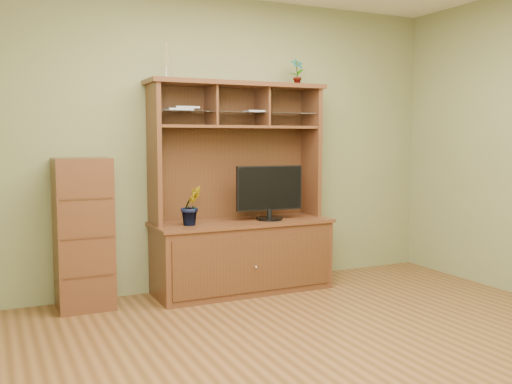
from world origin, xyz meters
TOP-DOWN VIEW (x-y plane):
  - room at (0.00, 0.00)m, footprint 4.54×4.04m
  - media_hutch at (0.06, 1.73)m, footprint 1.66×0.61m
  - monitor at (0.31, 1.64)m, footprint 0.63×0.24m
  - orchid_plant at (-0.45, 1.65)m, footprint 0.20×0.17m
  - top_plant at (0.68, 1.80)m, footprint 0.14×0.09m
  - reed_diffuser at (-0.60, 1.80)m, footprint 0.06×0.06m
  - magazines at (-0.23, 1.80)m, footprint 0.97×0.18m
  - side_cabinet at (-1.33, 1.78)m, footprint 0.44×0.40m

SIDE VIEW (x-z plane):
  - media_hutch at x=0.06m, z-range -0.43..1.47m
  - side_cabinet at x=-1.33m, z-range 0.00..1.24m
  - orchid_plant at x=-0.45m, z-range 0.65..0.99m
  - monitor at x=0.31m, z-range 0.66..1.16m
  - room at x=0.00m, z-range -0.02..2.72m
  - magazines at x=-0.23m, z-range 1.63..1.67m
  - reed_diffuser at x=-0.60m, z-range 1.87..2.18m
  - top_plant at x=0.68m, z-range 1.90..2.15m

